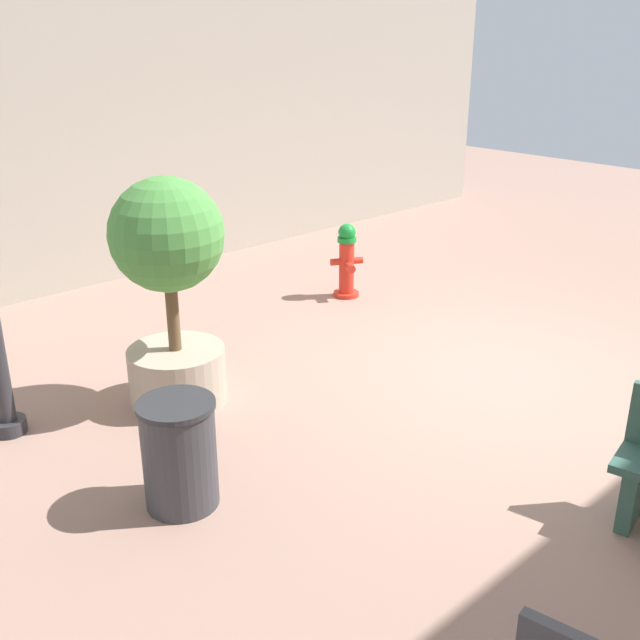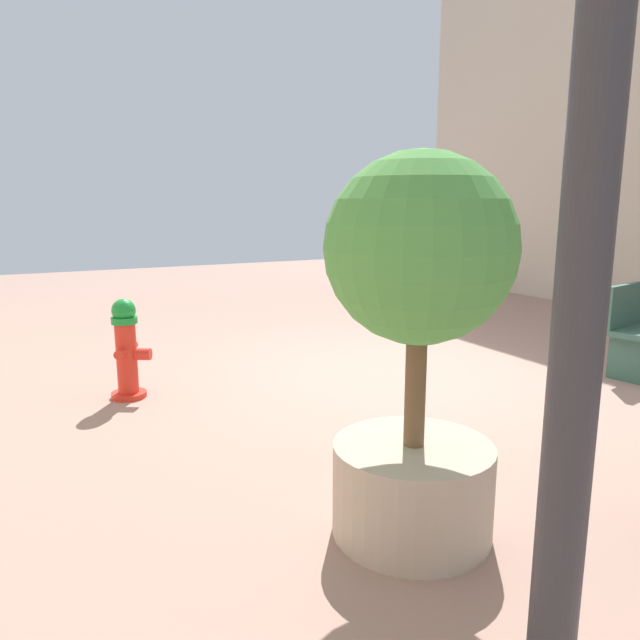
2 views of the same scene
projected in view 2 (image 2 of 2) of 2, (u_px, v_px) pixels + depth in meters
ground_plane at (403, 374)px, 6.29m from camera, size 23.40×23.40×0.00m
fire_hydrant at (127, 349)px, 5.44m from camera, size 0.38×0.40×0.92m
planter_tree at (417, 324)px, 3.05m from camera, size 0.97×0.97×2.04m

